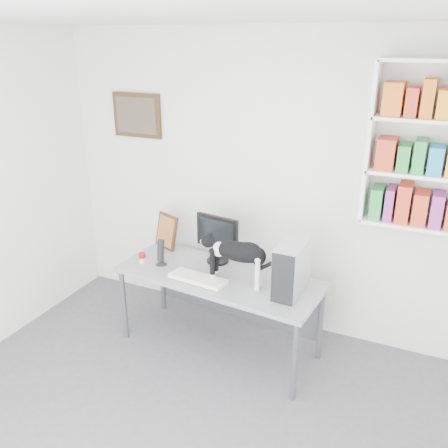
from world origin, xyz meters
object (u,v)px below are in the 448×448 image
object	(u,v)px
speaker	(161,252)
soup_can	(142,258)
keyboard	(198,278)
monitor	(218,239)
leaning_print	(167,231)
cat	(238,262)
pc_tower	(292,268)
bookshelf	(442,148)
desk	(219,312)

from	to	relation	value
speaker	soup_can	bearing A→B (deg)	-169.75
keyboard	soup_can	xyz separation A→B (m)	(-0.61, 0.09, 0.03)
monitor	leaning_print	xyz separation A→B (m)	(-0.58, 0.09, -0.05)
speaker	cat	bearing A→B (deg)	-4.69
pc_tower	soup_can	xyz separation A→B (m)	(-1.35, -0.04, -0.16)
speaker	soup_can	world-z (taller)	speaker
cat	bookshelf	bearing A→B (deg)	22.10
desk	speaker	distance (m)	0.73
soup_can	cat	world-z (taller)	cat
desk	soup_can	size ratio (longest dim) A/B	19.47
leaning_print	desk	bearing A→B (deg)	-2.42
desk	pc_tower	size ratio (longest dim) A/B	4.20
cat	pc_tower	bearing A→B (deg)	5.60
keyboard	speaker	xyz separation A→B (m)	(-0.43, 0.13, 0.10)
bookshelf	monitor	xyz separation A→B (m)	(-1.66, -0.27, -0.90)
desk	cat	world-z (taller)	cat
soup_can	cat	xyz separation A→B (m)	(0.93, -0.01, 0.15)
soup_can	cat	distance (m)	0.94
pc_tower	leaning_print	xyz separation A→B (m)	(-1.33, 0.35, -0.04)
soup_can	desk	bearing A→B (deg)	5.25
cat	monitor	bearing A→B (deg)	135.43
pc_tower	desk	bearing A→B (deg)	179.42
monitor	leaning_print	world-z (taller)	monitor
leaning_print	speaker	bearing A→B (deg)	-44.59
speaker	cat	xyz separation A→B (m)	(0.75, -0.05, 0.07)
pc_tower	cat	xyz separation A→B (m)	(-0.43, -0.05, -0.01)
bookshelf	soup_can	distance (m)	2.57
speaker	leaning_print	distance (m)	0.38
leaning_print	cat	bearing A→B (deg)	-1.29
monitor	keyboard	size ratio (longest dim) A/B	0.91
desk	pc_tower	world-z (taller)	pc_tower
desk	pc_tower	bearing A→B (deg)	2.91
desk	speaker	xyz separation A→B (m)	(-0.54, -0.03, 0.48)
pc_tower	leaning_print	bearing A→B (deg)	167.08
speaker	soup_can	size ratio (longest dim) A/B	2.71
monitor	cat	bearing A→B (deg)	-34.70
monitor	soup_can	distance (m)	0.69
monitor	pc_tower	bearing A→B (deg)	-10.13
bookshelf	leaning_print	xyz separation A→B (m)	(-2.24, -0.18, -0.96)
monitor	pc_tower	world-z (taller)	monitor
bookshelf	keyboard	bearing A→B (deg)	-158.29
pc_tower	leaning_print	size ratio (longest dim) A/B	1.24
monitor	leaning_print	size ratio (longest dim) A/B	1.32
keyboard	monitor	bearing A→B (deg)	96.17
bookshelf	pc_tower	bearing A→B (deg)	-150.04
speaker	monitor	bearing A→B (deg)	30.22
bookshelf	cat	size ratio (longest dim) A/B	1.97
keyboard	leaning_print	xyz separation A→B (m)	(-0.58, 0.48, 0.15)
bookshelf	leaning_print	distance (m)	2.44
speaker	leaning_print	xyz separation A→B (m)	(-0.15, 0.35, 0.05)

